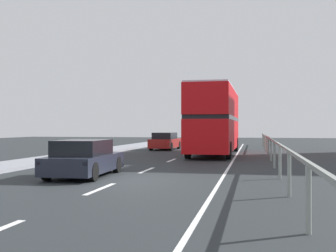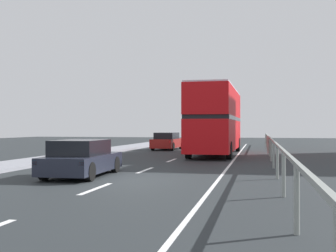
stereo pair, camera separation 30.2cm
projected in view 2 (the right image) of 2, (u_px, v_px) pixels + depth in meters
ground_plane at (120, 181)px, 14.17m from camera, size 74.92×120.00×0.10m
lane_paint_markings at (210, 161)px, 22.38m from camera, size 3.42×46.00×0.01m
bridge_side_railing at (271, 143)px, 21.84m from camera, size 0.10×42.00×1.22m
double_decker_bus_red at (216, 119)px, 27.27m from camera, size 2.69×10.94×4.32m
hatchback_car_near at (82, 159)px, 15.23m from camera, size 1.96×4.24×1.33m
sedan_car_ahead at (167, 141)px, 33.52m from camera, size 1.93×4.28×1.37m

